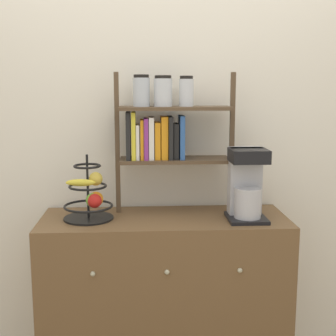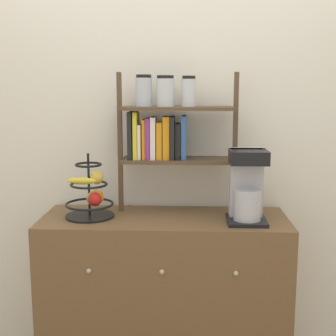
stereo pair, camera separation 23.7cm
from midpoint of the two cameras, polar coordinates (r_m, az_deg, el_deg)
The scene contains 5 objects.
wall_back at distance 2.62m, azimuth -3.36°, elevation 3.75°, with size 7.00×0.05×2.60m, color silver.
sideboard at distance 2.59m, azimuth -3.16°, elevation -15.83°, with size 1.27×0.48×0.91m.
coffee_maker at distance 2.37m, azimuth 6.74°, elevation -2.02°, with size 0.19×0.21×0.36m.
fruit_stand at distance 2.41m, azimuth -12.24°, elevation -3.59°, with size 0.25×0.25×0.33m.
shelf_hutch at distance 2.46m, azimuth -3.47°, elevation 4.94°, with size 0.63×0.20×0.74m.
Camera 1 is at (-0.12, -2.10, 1.58)m, focal length 50.00 mm.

